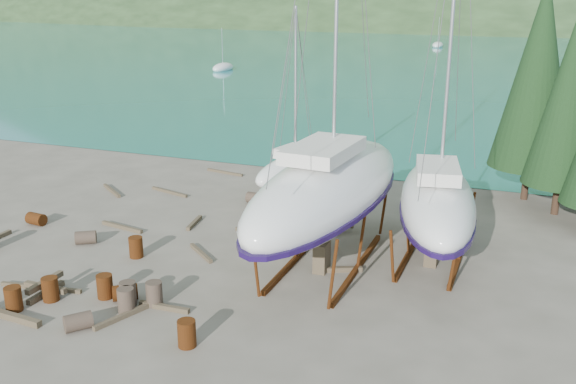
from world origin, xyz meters
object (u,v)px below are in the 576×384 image
(large_sailboat_near, at_px, (328,189))
(worker, at_px, (324,229))
(large_sailboat_far, at_px, (437,201))
(small_sailboat_shore, at_px, (293,168))

(large_sailboat_near, relative_size, worker, 11.37)
(large_sailboat_near, relative_size, large_sailboat_far, 1.27)
(large_sailboat_far, xyz_separation_m, worker, (-4.61, -0.43, -1.70))
(large_sailboat_near, distance_m, small_sailboat_shore, 9.04)
(large_sailboat_far, height_order, small_sailboat_shore, large_sailboat_far)
(small_sailboat_shore, xyz_separation_m, worker, (3.72, -6.09, -0.76))
(large_sailboat_far, distance_m, worker, 4.93)
(large_sailboat_far, height_order, worker, large_sailboat_far)
(large_sailboat_near, bearing_deg, small_sailboat_shore, 123.82)
(large_sailboat_far, relative_size, worker, 8.93)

